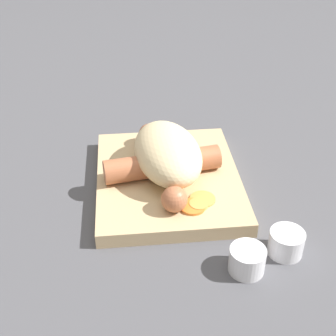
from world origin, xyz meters
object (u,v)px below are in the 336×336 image
Objects in this scene: food_tray at (168,180)px; sausage at (162,164)px; condiment_cup_far at (286,244)px; condiment_cup_near at (247,261)px; bread_roll at (167,153)px.

food_tray is 1.22× the size of sausage.
condiment_cup_near is at bearing -66.69° from condiment_cup_far.
condiment_cup_near and condiment_cup_far have the same top height.
bread_roll is 3.82× the size of condiment_cup_far.
bread_roll is 0.02m from sausage.
sausage is at bearing -58.82° from bread_roll.
condiment_cup_far is (0.14, 0.12, 0.00)m from food_tray.
bread_roll reaches higher than condiment_cup_near.
sausage is 4.67× the size of condiment_cup_far.
bread_roll is at bearing -157.11° from condiment_cup_near.
condiment_cup_near is (0.17, 0.07, 0.00)m from food_tray.
bread_roll reaches higher than sausage.
food_tray is at bearing 75.88° from sausage.
sausage is at bearing -104.12° from food_tray.
condiment_cup_near is 1.00× the size of condiment_cup_far.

